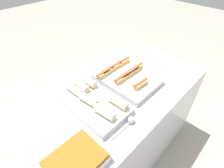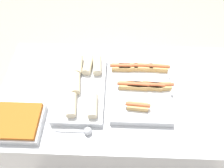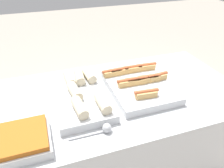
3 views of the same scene
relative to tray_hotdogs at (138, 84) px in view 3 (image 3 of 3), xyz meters
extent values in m
cube|color=silver|center=(-0.13, -0.01, -0.47)|extent=(1.56, 0.84, 0.88)
cube|color=silver|center=(0.00, -0.01, -0.01)|extent=(0.37, 0.48, 0.05)
cube|color=tan|center=(-0.02, -0.01, 0.03)|extent=(0.13, 0.05, 0.04)
cylinder|color=#CC6038|center=(-0.02, -0.01, 0.05)|extent=(0.14, 0.03, 0.02)
cube|color=tan|center=(-0.08, -0.01, 0.03)|extent=(0.12, 0.05, 0.04)
cylinder|color=#CC6038|center=(-0.08, -0.01, 0.05)|extent=(0.14, 0.02, 0.02)
cube|color=tan|center=(0.07, -0.01, 0.03)|extent=(0.13, 0.06, 0.04)
cylinder|color=#CC6038|center=(0.07, -0.01, 0.05)|extent=(0.14, 0.03, 0.02)
cube|color=tan|center=(-0.08, 0.14, 0.03)|extent=(0.12, 0.05, 0.04)
cylinder|color=#CC6038|center=(-0.08, 0.14, 0.05)|extent=(0.14, 0.03, 0.02)
cube|color=tan|center=(0.02, 0.14, 0.03)|extent=(0.12, 0.05, 0.04)
cylinder|color=#CC6038|center=(0.02, 0.14, 0.05)|extent=(0.14, 0.03, 0.02)
cube|color=tan|center=(-0.03, -0.16, 0.03)|extent=(0.13, 0.05, 0.04)
cylinder|color=#CC6038|center=(-0.03, -0.16, 0.05)|extent=(0.14, 0.03, 0.02)
cube|color=tan|center=(0.13, -0.01, 0.03)|extent=(0.13, 0.05, 0.04)
cylinder|color=#CC6038|center=(0.13, -0.01, 0.05)|extent=(0.14, 0.03, 0.02)
cube|color=tan|center=(0.12, 0.14, 0.03)|extent=(0.13, 0.05, 0.04)
cylinder|color=#CC6038|center=(0.12, 0.14, 0.05)|extent=(0.14, 0.03, 0.02)
cube|color=tan|center=(0.02, -0.01, 0.03)|extent=(0.12, 0.05, 0.04)
cylinder|color=#CC6038|center=(0.02, -0.01, 0.05)|extent=(0.14, 0.02, 0.02)
cube|color=tan|center=(-0.13, 0.14, 0.03)|extent=(0.12, 0.05, 0.04)
cylinder|color=#CC6038|center=(-0.13, 0.14, 0.05)|extent=(0.14, 0.02, 0.02)
cube|color=silver|center=(-0.38, -0.01, -0.01)|extent=(0.30, 0.52, 0.05)
cylinder|color=beige|center=(-0.35, 0.15, 0.04)|extent=(0.06, 0.15, 0.06)
cylinder|color=beige|center=(-0.41, 0.14, 0.04)|extent=(0.06, 0.15, 0.06)
cylinder|color=beige|center=(-0.29, -0.17, 0.04)|extent=(0.06, 0.15, 0.06)
cylinder|color=beige|center=(-0.29, 0.15, 0.04)|extent=(0.07, 0.15, 0.06)
cylinder|color=beige|center=(-0.41, -0.17, 0.04)|extent=(0.07, 0.15, 0.06)
cylinder|color=beige|center=(-0.41, -0.01, 0.04)|extent=(0.07, 0.15, 0.06)
cube|color=silver|center=(-0.72, -0.27, -0.01)|extent=(0.30, 0.24, 0.05)
cube|color=#B7601E|center=(-0.72, -0.27, 0.03)|extent=(0.27, 0.22, 0.02)
cylinder|color=#B2B5BA|center=(-0.40, -0.30, -0.03)|extent=(0.19, 0.01, 0.01)
sphere|color=#B2B5BA|center=(-0.31, -0.30, -0.01)|extent=(0.05, 0.05, 0.05)
cylinder|color=#B2B5BA|center=(-0.40, 0.28, -0.03)|extent=(0.18, 0.01, 0.01)
sphere|color=#B2B5BA|center=(-0.31, 0.28, -0.01)|extent=(0.05, 0.05, 0.05)
camera|label=1|loc=(-0.91, -0.70, 0.88)|focal=28.00mm
camera|label=2|loc=(-0.15, -0.80, 1.14)|focal=35.00mm
camera|label=3|loc=(-0.54, -1.06, 0.74)|focal=35.00mm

